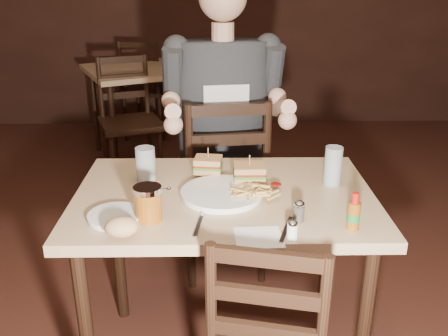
{
  "coord_description": "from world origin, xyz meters",
  "views": [
    {
      "loc": [
        0.02,
        -1.62,
        1.54
      ],
      "look_at": [
        0.06,
        0.09,
        0.85
      ],
      "focal_mm": 40.0,
      "sensor_mm": 36.0,
      "label": 1
    }
  ],
  "objects_px": {
    "main_table": "(224,215)",
    "glass_left": "(146,165)",
    "glass_right": "(333,166)",
    "bg_chair_near": "(131,123)",
    "chair_far": "(223,184)",
    "hot_sauce": "(354,211)",
    "dinner_plate": "(222,194)",
    "side_plate": "(115,217)",
    "bg_table": "(139,79)",
    "diner": "(224,87)",
    "syrup_dispenser": "(148,203)",
    "bg_chair_far": "(148,89)"
  },
  "relations": [
    {
      "from": "chair_far",
      "to": "hot_sauce",
      "type": "relative_size",
      "value": 7.78
    },
    {
      "from": "bg_chair_near",
      "to": "glass_right",
      "type": "bearing_deg",
      "value": -79.5
    },
    {
      "from": "diner",
      "to": "dinner_plate",
      "type": "xyz_separation_m",
      "value": [
        -0.02,
        -0.69,
        -0.24
      ]
    },
    {
      "from": "bg_chair_near",
      "to": "dinner_plate",
      "type": "bearing_deg",
      "value": -91.2
    },
    {
      "from": "chair_far",
      "to": "syrup_dispenser",
      "type": "distance_m",
      "value": 1.01
    },
    {
      "from": "bg_chair_near",
      "to": "side_plate",
      "type": "height_order",
      "value": "bg_chair_near"
    },
    {
      "from": "bg_chair_far",
      "to": "dinner_plate",
      "type": "height_order",
      "value": "bg_chair_far"
    },
    {
      "from": "main_table",
      "to": "bg_chair_near",
      "type": "xyz_separation_m",
      "value": [
        -0.64,
        1.91,
        -0.21
      ]
    },
    {
      "from": "main_table",
      "to": "glass_left",
      "type": "relative_size",
      "value": 8.03
    },
    {
      "from": "diner",
      "to": "hot_sauce",
      "type": "bearing_deg",
      "value": -74.45
    },
    {
      "from": "glass_left",
      "to": "syrup_dispenser",
      "type": "xyz_separation_m",
      "value": [
        0.05,
        -0.32,
        -0.01
      ]
    },
    {
      "from": "diner",
      "to": "bg_table",
      "type": "bearing_deg",
      "value": 103.72
    },
    {
      "from": "bg_chair_far",
      "to": "dinner_plate",
      "type": "distance_m",
      "value": 3.12
    },
    {
      "from": "bg_table",
      "to": "syrup_dispenser",
      "type": "xyz_separation_m",
      "value": [
        0.39,
        -2.66,
        0.15
      ]
    },
    {
      "from": "diner",
      "to": "glass_right",
      "type": "distance_m",
      "value": 0.73
    },
    {
      "from": "dinner_plate",
      "to": "hot_sauce",
      "type": "distance_m",
      "value": 0.48
    },
    {
      "from": "main_table",
      "to": "glass_right",
      "type": "distance_m",
      "value": 0.45
    },
    {
      "from": "hot_sauce",
      "to": "glass_right",
      "type": "bearing_deg",
      "value": 87.86
    },
    {
      "from": "hot_sauce",
      "to": "diner",
      "type": "bearing_deg",
      "value": 112.07
    },
    {
      "from": "diner",
      "to": "glass_right",
      "type": "bearing_deg",
      "value": -62.87
    },
    {
      "from": "dinner_plate",
      "to": "glass_right",
      "type": "height_order",
      "value": "glass_right"
    },
    {
      "from": "main_table",
      "to": "diner",
      "type": "bearing_deg",
      "value": 88.61
    },
    {
      "from": "chair_far",
      "to": "diner",
      "type": "bearing_deg",
      "value": 90.0
    },
    {
      "from": "hot_sauce",
      "to": "bg_table",
      "type": "bearing_deg",
      "value": 110.87
    },
    {
      "from": "diner",
      "to": "glass_left",
      "type": "bearing_deg",
      "value": -126.38
    },
    {
      "from": "bg_chair_near",
      "to": "glass_right",
      "type": "height_order",
      "value": "bg_chair_near"
    },
    {
      "from": "syrup_dispenser",
      "to": "glass_right",
      "type": "bearing_deg",
      "value": 22.61
    },
    {
      "from": "diner",
      "to": "side_plate",
      "type": "relative_size",
      "value": 5.85
    },
    {
      "from": "dinner_plate",
      "to": "side_plate",
      "type": "distance_m",
      "value": 0.39
    },
    {
      "from": "bg_table",
      "to": "bg_chair_near",
      "type": "height_order",
      "value": "bg_chair_near"
    },
    {
      "from": "main_table",
      "to": "dinner_plate",
      "type": "bearing_deg",
      "value": -109.07
    },
    {
      "from": "syrup_dispenser",
      "to": "side_plate",
      "type": "bearing_deg",
      "value": 176.48
    },
    {
      "from": "main_table",
      "to": "side_plate",
      "type": "bearing_deg",
      "value": -152.51
    },
    {
      "from": "bg_chair_near",
      "to": "glass_left",
      "type": "distance_m",
      "value": 1.86
    },
    {
      "from": "bg_table",
      "to": "syrup_dispenser",
      "type": "distance_m",
      "value": 2.69
    },
    {
      "from": "dinner_plate",
      "to": "glass_left",
      "type": "distance_m",
      "value": 0.33
    },
    {
      "from": "bg_table",
      "to": "dinner_plate",
      "type": "bearing_deg",
      "value": -75.65
    },
    {
      "from": "diner",
      "to": "hot_sauce",
      "type": "distance_m",
      "value": 1.04
    },
    {
      "from": "chair_far",
      "to": "syrup_dispenser",
      "type": "relative_size",
      "value": 8.26
    },
    {
      "from": "side_plate",
      "to": "dinner_plate",
      "type": "bearing_deg",
      "value": 24.8
    },
    {
      "from": "main_table",
      "to": "diner",
      "type": "xyz_separation_m",
      "value": [
        0.02,
        0.67,
        0.34
      ]
    },
    {
      "from": "main_table",
      "to": "glass_left",
      "type": "height_order",
      "value": "glass_left"
    },
    {
      "from": "chair_far",
      "to": "glass_left",
      "type": "bearing_deg",
      "value": 56.28
    },
    {
      "from": "diner",
      "to": "syrup_dispenser",
      "type": "xyz_separation_m",
      "value": [
        -0.27,
        -0.86,
        -0.19
      ]
    },
    {
      "from": "main_table",
      "to": "syrup_dispenser",
      "type": "height_order",
      "value": "syrup_dispenser"
    },
    {
      "from": "diner",
      "to": "dinner_plate",
      "type": "bearing_deg",
      "value": -98.58
    },
    {
      "from": "main_table",
      "to": "bg_chair_far",
      "type": "relative_size",
      "value": 1.18
    },
    {
      "from": "hot_sauce",
      "to": "glass_left",
      "type": "bearing_deg",
      "value": 150.34
    },
    {
      "from": "bg_table",
      "to": "bg_chair_far",
      "type": "relative_size",
      "value": 1.14
    },
    {
      "from": "main_table",
      "to": "syrup_dispenser",
      "type": "distance_m",
      "value": 0.35
    }
  ]
}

